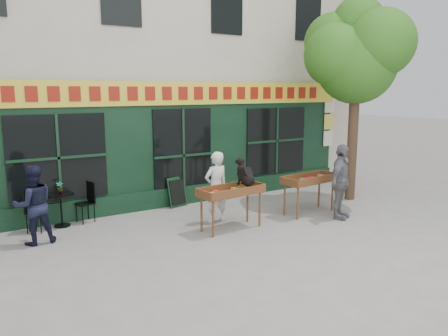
{
  "coord_description": "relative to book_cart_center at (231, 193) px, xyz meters",
  "views": [
    {
      "loc": [
        -5.27,
        -8.08,
        3.08
      ],
      "look_at": [
        0.15,
        0.5,
        1.27
      ],
      "focal_mm": 35.0,
      "sensor_mm": 36.0,
      "label": 1
    }
  ],
  "objects": [
    {
      "name": "ground",
      "position": [
        0.09,
        0.19,
        -0.82
      ],
      "size": [
        80.0,
        80.0,
        0.0
      ],
      "primitive_type": "plane",
      "color": "slate",
      "rests_on": "ground"
    },
    {
      "name": "building",
      "position": [
        0.09,
        6.16,
        4.15
      ],
      "size": [
        14.0,
        7.26,
        10.0
      ],
      "color": "beige",
      "rests_on": "ground"
    },
    {
      "name": "street_tree",
      "position": [
        4.43,
        0.55,
        3.29
      ],
      "size": [
        3.05,
        2.9,
        5.6
      ],
      "color": "#382619",
      "rests_on": "ground"
    },
    {
      "name": "book_cart_center",
      "position": [
        0.0,
        0.0,
        0.0
      ],
      "size": [
        1.54,
        0.72,
        0.99
      ],
      "rotation": [
        0.0,
        0.0,
        0.07
      ],
      "color": "brown",
      "rests_on": "ground"
    },
    {
      "name": "dog",
      "position": [
        0.35,
        -0.05,
        0.47
      ],
      "size": [
        0.38,
        0.62,
        0.6
      ],
      "primitive_type": null,
      "rotation": [
        0.0,
        0.0,
        0.07
      ],
      "color": "black",
      "rests_on": "book_cart_center"
    },
    {
      "name": "woman",
      "position": [
        0.0,
        0.65,
        0.02
      ],
      "size": [
        0.64,
        0.44,
        1.68
      ],
      "primitive_type": "imported",
      "rotation": [
        0.0,
        0.0,
        3.21
      ],
      "color": "silver",
      "rests_on": "ground"
    },
    {
      "name": "book_cart_right",
      "position": [
        2.38,
        0.03,
        0.0
      ],
      "size": [
        1.55,
        0.76,
        0.99
      ],
      "rotation": [
        0.0,
        0.0,
        0.1
      ],
      "color": "brown",
      "rests_on": "ground"
    },
    {
      "name": "man_right",
      "position": [
        2.68,
        -0.72,
        0.09
      ],
      "size": [
        1.15,
        0.86,
        1.82
      ],
      "primitive_type": "imported",
      "rotation": [
        0.0,
        0.0,
        0.45
      ],
      "color": "slate",
      "rests_on": "ground"
    },
    {
      "name": "bistro_table",
      "position": [
        -3.18,
        2.22,
        -0.28
      ],
      "size": [
        0.6,
        0.6,
        0.76
      ],
      "color": "black",
      "rests_on": "ground"
    },
    {
      "name": "bistro_chair_left",
      "position": [
        -3.8,
        2.17,
        -0.26
      ],
      "size": [
        0.5,
        0.5,
        0.95
      ],
      "rotation": [
        0.0,
        0.0,
        1.0
      ],
      "color": "black",
      "rests_on": "ground"
    },
    {
      "name": "bistro_chair_right",
      "position": [
        -2.54,
        2.29,
        -0.26
      ],
      "size": [
        0.43,
        0.43,
        0.95
      ],
      "rotation": [
        0.0,
        0.0,
        -1.35
      ],
      "color": "black",
      "rests_on": "ground"
    },
    {
      "name": "potted_plant",
      "position": [
        -3.18,
        2.22,
        0.09
      ],
      "size": [
        0.17,
        0.14,
        0.29
      ],
      "primitive_type": "imported",
      "rotation": [
        0.0,
        0.0,
        -0.31
      ],
      "color": "gray",
      "rests_on": "bistro_table"
    },
    {
      "name": "man_left",
      "position": [
        -3.88,
        1.32,
        -0.01
      ],
      "size": [
        0.81,
        0.65,
        1.62
      ],
      "primitive_type": "imported",
      "rotation": [
        0.0,
        0.0,
        3.19
      ],
      "color": "black",
      "rests_on": "ground"
    },
    {
      "name": "chalkboard",
      "position": [
        -0.16,
        2.38,
        -0.42
      ],
      "size": [
        0.59,
        0.3,
        0.79
      ],
      "rotation": [
        0.0,
        0.0,
        0.22
      ],
      "color": "black",
      "rests_on": "ground"
    }
  ]
}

